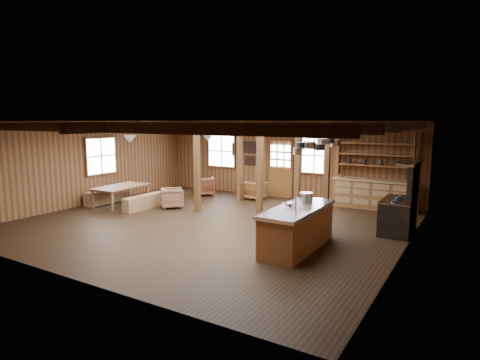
# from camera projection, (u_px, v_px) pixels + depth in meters

# --- Properties ---
(room) EXTENTS (10.04, 9.04, 2.84)m
(room) POSITION_uv_depth(u_px,v_px,m) (210.00, 173.00, 10.89)
(room) COLOR black
(room) RESTS_ON ground
(ceiling_joists) EXTENTS (9.80, 8.82, 0.18)m
(ceiling_joists) POSITION_uv_depth(u_px,v_px,m) (213.00, 126.00, 10.85)
(ceiling_joists) COLOR black
(ceiling_joists) RESTS_ON ceiling
(timber_posts) EXTENTS (3.95, 2.35, 2.80)m
(timber_posts) POSITION_uv_depth(u_px,v_px,m) (263.00, 167.00, 12.38)
(timber_posts) COLOR #4C2815
(timber_posts) RESTS_ON floor
(back_door) EXTENTS (1.02, 0.08, 2.15)m
(back_door) POSITION_uv_depth(u_px,v_px,m) (280.00, 174.00, 14.73)
(back_door) COLOR brown
(back_door) RESTS_ON floor
(window_back_left) EXTENTS (1.32, 0.06, 1.32)m
(window_back_left) POSITION_uv_depth(u_px,v_px,m) (222.00, 151.00, 15.96)
(window_back_left) COLOR white
(window_back_left) RESTS_ON wall_back
(window_back_right) EXTENTS (1.02, 0.06, 1.32)m
(window_back_right) POSITION_uv_depth(u_px,v_px,m) (315.00, 156.00, 13.97)
(window_back_right) COLOR white
(window_back_right) RESTS_ON wall_back
(window_left) EXTENTS (0.14, 1.24, 1.32)m
(window_left) POSITION_uv_depth(u_px,v_px,m) (101.00, 156.00, 13.82)
(window_left) COLOR white
(window_left) RESTS_ON wall_back
(notice_boards) EXTENTS (1.08, 0.03, 0.90)m
(notice_boards) POSITION_uv_depth(u_px,v_px,m) (245.00, 151.00, 15.39)
(notice_boards) COLOR white
(notice_boards) RESTS_ON wall_back
(back_counter) EXTENTS (2.55, 0.60, 2.45)m
(back_counter) POSITION_uv_depth(u_px,v_px,m) (373.00, 190.00, 12.83)
(back_counter) COLOR brown
(back_counter) RESTS_ON floor
(pendant_lamps) EXTENTS (1.86, 2.36, 0.66)m
(pendant_lamps) POSITION_uv_depth(u_px,v_px,m) (170.00, 138.00, 12.76)
(pendant_lamps) COLOR #2C2D2F
(pendant_lamps) RESTS_ON ceiling
(pot_rack) EXTENTS (0.38, 3.00, 0.46)m
(pot_rack) POSITION_uv_depth(u_px,v_px,m) (317.00, 144.00, 9.50)
(pot_rack) COLOR #2C2D2F
(pot_rack) RESTS_ON ceiling
(kitchen_island) EXTENTS (0.89, 2.51, 1.20)m
(kitchen_island) POSITION_uv_depth(u_px,v_px,m) (298.00, 228.00, 8.85)
(kitchen_island) COLOR brown
(kitchen_island) RESTS_ON floor
(step_stool) EXTENTS (0.55, 0.46, 0.43)m
(step_stool) POSITION_uv_depth(u_px,v_px,m) (283.00, 237.00, 9.04)
(step_stool) COLOR olive
(step_stool) RESTS_ON floor
(commercial_range) EXTENTS (0.78, 1.47, 1.82)m
(commercial_range) POSITION_uv_depth(u_px,v_px,m) (401.00, 210.00, 10.07)
(commercial_range) COLOR #2C2D2F
(commercial_range) RESTS_ON floor
(dining_table) EXTENTS (1.14, 1.91, 0.65)m
(dining_table) POSITION_uv_depth(u_px,v_px,m) (122.00, 196.00, 13.39)
(dining_table) COLOR brown
(dining_table) RESTS_ON floor
(bench_wall) EXTENTS (0.32, 1.69, 0.47)m
(bench_wall) POSITION_uv_depth(u_px,v_px,m) (107.00, 196.00, 13.79)
(bench_wall) COLOR olive
(bench_wall) RESTS_ON floor
(bench_aisle) EXTENTS (0.30, 1.61, 0.44)m
(bench_aisle) POSITION_uv_depth(u_px,v_px,m) (144.00, 202.00, 12.89)
(bench_aisle) COLOR olive
(bench_aisle) RESTS_ON floor
(armchair_a) EXTENTS (1.05, 1.05, 0.69)m
(armchair_a) POSITION_uv_depth(u_px,v_px,m) (204.00, 186.00, 15.19)
(armchair_a) COLOR brown
(armchair_a) RESTS_ON floor
(armchair_b) EXTENTS (0.77, 0.79, 0.65)m
(armchair_b) POSITION_uv_depth(u_px,v_px,m) (255.00, 190.00, 14.43)
(armchair_b) COLOR brown
(armchair_b) RESTS_ON floor
(armchair_c) EXTENTS (0.98, 0.98, 0.64)m
(armchair_c) POSITION_uv_depth(u_px,v_px,m) (172.00, 198.00, 13.03)
(armchair_c) COLOR brown
(armchair_c) RESTS_ON floor
(counter_pot) EXTENTS (0.32, 0.32, 0.19)m
(counter_pot) POSITION_uv_depth(u_px,v_px,m) (306.00, 197.00, 9.48)
(counter_pot) COLOR silver
(counter_pot) RESTS_ON kitchen_island
(bowl) EXTENTS (0.26, 0.26, 0.06)m
(bowl) POSITION_uv_depth(u_px,v_px,m) (288.00, 204.00, 9.02)
(bowl) COLOR silver
(bowl) RESTS_ON kitchen_island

